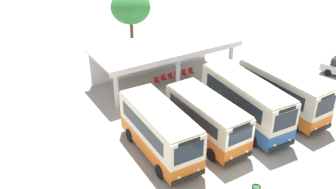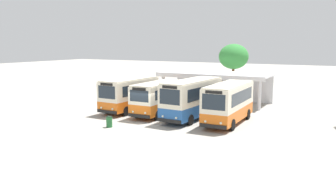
# 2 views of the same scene
# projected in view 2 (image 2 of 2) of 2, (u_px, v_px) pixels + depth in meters

# --- Properties ---
(ground_plane) EXTENTS (180.00, 180.00, 0.00)m
(ground_plane) POSITION_uv_depth(u_px,v_px,m) (142.00, 122.00, 29.47)
(ground_plane) COLOR #A39E93
(city_bus_nearest_orange) EXTENTS (2.62, 7.07, 3.24)m
(city_bus_nearest_orange) POSITION_uv_depth(u_px,v_px,m) (130.00, 93.00, 33.93)
(city_bus_nearest_orange) COLOR black
(city_bus_nearest_orange) RESTS_ON ground
(city_bus_second_in_row) EXTENTS (2.45, 6.71, 3.06)m
(city_bus_second_in_row) POSITION_uv_depth(u_px,v_px,m) (158.00, 97.00, 32.03)
(city_bus_second_in_row) COLOR black
(city_bus_second_in_row) RESTS_ON ground
(city_bus_middle_cream) EXTENTS (2.67, 7.93, 3.46)m
(city_bus_middle_cream) POSITION_uv_depth(u_px,v_px,m) (192.00, 97.00, 30.48)
(city_bus_middle_cream) COLOR black
(city_bus_middle_cream) RESTS_ON ground
(city_bus_fourth_amber) EXTENTS (2.45, 7.50, 3.32)m
(city_bus_fourth_amber) POSITION_uv_depth(u_px,v_px,m) (229.00, 102.00, 28.68)
(city_bus_fourth_amber) COLOR black
(city_bus_fourth_amber) RESTS_ON ground
(terminal_canopy) EXTENTS (12.35, 5.33, 3.40)m
(terminal_canopy) POSITION_uv_depth(u_px,v_px,m) (217.00, 79.00, 39.25)
(terminal_canopy) COLOR silver
(terminal_canopy) RESTS_ON ground
(waiting_chair_end_by_column) EXTENTS (0.45, 0.45, 0.86)m
(waiting_chair_end_by_column) POSITION_uv_depth(u_px,v_px,m) (203.00, 98.00, 39.04)
(waiting_chair_end_by_column) COLOR slate
(waiting_chair_end_by_column) RESTS_ON ground
(waiting_chair_second_from_end) EXTENTS (0.45, 0.45, 0.86)m
(waiting_chair_second_from_end) POSITION_uv_depth(u_px,v_px,m) (210.00, 98.00, 38.80)
(waiting_chair_second_from_end) COLOR slate
(waiting_chair_second_from_end) RESTS_ON ground
(waiting_chair_middle_seat) EXTENTS (0.45, 0.45, 0.86)m
(waiting_chair_middle_seat) POSITION_uv_depth(u_px,v_px,m) (215.00, 99.00, 38.45)
(waiting_chair_middle_seat) COLOR slate
(waiting_chair_middle_seat) RESTS_ON ground
(waiting_chair_fourth_seat) EXTENTS (0.45, 0.45, 0.86)m
(waiting_chair_fourth_seat) POSITION_uv_depth(u_px,v_px,m) (221.00, 99.00, 38.10)
(waiting_chair_fourth_seat) COLOR slate
(waiting_chair_fourth_seat) RESTS_ON ground
(waiting_chair_fifth_seat) EXTENTS (0.45, 0.45, 0.86)m
(waiting_chair_fifth_seat) POSITION_uv_depth(u_px,v_px,m) (227.00, 100.00, 37.77)
(waiting_chair_fifth_seat) COLOR slate
(waiting_chair_fifth_seat) RESTS_ON ground
(waiting_chair_far_end_seat) EXTENTS (0.45, 0.45, 0.86)m
(waiting_chair_far_end_seat) POSITION_uv_depth(u_px,v_px,m) (233.00, 100.00, 37.39)
(waiting_chair_far_end_seat) COLOR slate
(waiting_chair_far_end_seat) RESTS_ON ground
(roadside_tree_behind_canopy) EXTENTS (3.75, 3.75, 6.58)m
(roadside_tree_behind_canopy) POSITION_uv_depth(u_px,v_px,m) (234.00, 57.00, 43.85)
(roadside_tree_behind_canopy) COLOR brown
(roadside_tree_behind_canopy) RESTS_ON ground
(litter_bin_apron) EXTENTS (0.49, 0.49, 0.90)m
(litter_bin_apron) POSITION_uv_depth(u_px,v_px,m) (109.00, 122.00, 27.50)
(litter_bin_apron) COLOR #266633
(litter_bin_apron) RESTS_ON ground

